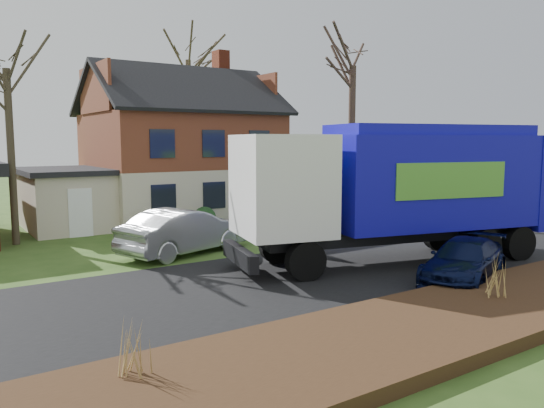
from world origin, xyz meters
TOP-DOWN VIEW (x-y plane):
  - ground at (0.00, 0.00)m, footprint 120.00×120.00m
  - road at (0.00, 0.00)m, footprint 80.00×7.00m
  - mulch_verge at (0.00, -5.30)m, footprint 80.00×3.50m
  - main_house at (1.49, 13.91)m, footprint 12.95×8.95m
  - garbage_truck at (3.63, -0.18)m, footprint 11.24×5.38m
  - silver_sedan at (-1.90, 5.08)m, footprint 5.39×3.29m
  - navy_wagon at (3.35, -3.05)m, footprint 4.57×3.14m
  - tree_front_west at (-6.81, 10.44)m, footprint 3.23×3.23m
  - tree_front_east at (9.43, 8.68)m, footprint 4.13×4.13m
  - tree_back at (5.84, 21.25)m, footprint 4.12×4.12m
  - grass_clump_west at (-7.12, -4.50)m, footprint 0.36×0.29m
  - grass_clump_mid at (1.78, -5.09)m, footprint 0.35×0.29m

SIDE VIEW (x-z plane):
  - ground at x=0.00m, z-range 0.00..0.00m
  - road at x=0.00m, z-range 0.00..0.02m
  - mulch_verge at x=0.00m, z-range 0.00..0.30m
  - navy_wagon at x=3.35m, z-range 0.00..1.23m
  - grass_clump_west at x=-7.12m, z-range 0.30..1.25m
  - grass_clump_mid at x=1.78m, z-range 0.30..1.29m
  - silver_sedan at x=-1.90m, z-range 0.00..1.68m
  - garbage_truck at x=3.63m, z-range 0.36..5.01m
  - main_house at x=1.49m, z-range -0.60..8.66m
  - tree_front_west at x=-6.81m, z-range 3.11..12.71m
  - tree_front_east at x=9.43m, z-range 3.59..15.07m
  - tree_back at x=5.84m, z-range 4.35..17.38m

